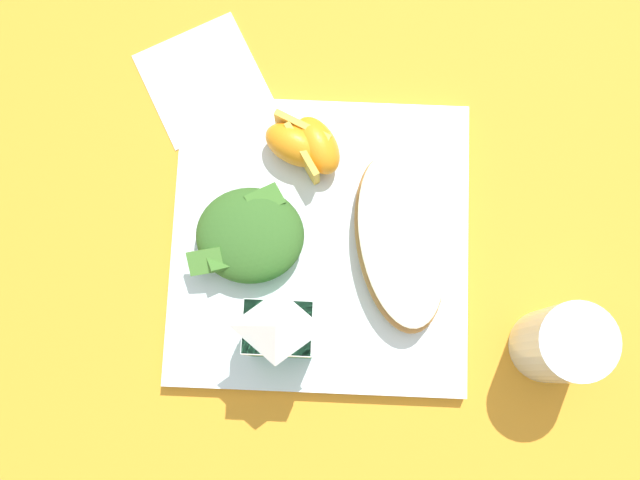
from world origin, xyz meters
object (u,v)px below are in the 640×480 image
white_plate (320,243)px  milk_carton (279,330)px  cheesy_pizza_bread (400,242)px  drinking_clear_cup (561,344)px  green_salad_pile (250,237)px  orange_wedge_middle (296,143)px  paper_napkin (203,80)px  orange_wedge_front (315,146)px

white_plate → milk_carton: (0.03, 0.09, 0.07)m
cheesy_pizza_bread → drinking_clear_cup: bearing=148.3°
cheesy_pizza_bread → green_salad_pile: green_salad_pile is taller
green_salad_pile → milk_carton: size_ratio=0.96×
orange_wedge_middle → paper_napkin: orange_wedge_middle is taller
milk_carton → orange_wedge_middle: 0.18m
green_salad_pile → paper_napkin: (0.06, -0.16, -0.03)m
cheesy_pizza_bread → green_salad_pile: size_ratio=1.72×
cheesy_pizza_bread → orange_wedge_front: orange_wedge_front is taller
green_salad_pile → milk_carton: 0.10m
green_salad_pile → orange_wedge_front: (-0.06, -0.09, -0.00)m
white_plate → paper_napkin: bearing=-52.7°
milk_carton → paper_napkin: size_ratio=1.00×
green_salad_pile → orange_wedge_front: bearing=-122.6°
paper_napkin → drinking_clear_cup: 0.42m
orange_wedge_front → paper_napkin: orange_wedge_front is taller
white_plate → orange_wedge_middle: 0.10m
orange_wedge_middle → drinking_clear_cup: (-0.24, 0.18, 0.01)m
orange_wedge_front → orange_wedge_middle: (0.02, -0.00, 0.00)m
cheesy_pizza_bread → milk_carton: 0.14m
white_plate → green_salad_pile: green_salad_pile is taller
paper_napkin → drinking_clear_cup: size_ratio=1.09×
orange_wedge_middle → drinking_clear_cup: 0.30m
cheesy_pizza_bread → orange_wedge_middle: bearing=-42.1°
white_plate → orange_wedge_front: 0.09m
green_salad_pile → drinking_clear_cup: (-0.28, 0.09, 0.01)m
milk_carton → orange_wedge_front: 0.18m
milk_carton → orange_wedge_middle: size_ratio=1.58×
milk_carton → drinking_clear_cup: 0.25m
orange_wedge_front → paper_napkin: 0.14m
milk_carton → orange_wedge_middle: bearing=-91.6°
white_plate → orange_wedge_middle: (0.03, -0.09, 0.03)m
cheesy_pizza_bread → drinking_clear_cup: size_ratio=1.80×
milk_carton → orange_wedge_front: milk_carton is taller
white_plate → orange_wedge_front: size_ratio=4.00×
white_plate → drinking_clear_cup: (-0.22, 0.09, 0.04)m
white_plate → milk_carton: size_ratio=2.55×
white_plate → orange_wedge_middle: size_ratio=4.03×
white_plate → paper_napkin: (0.12, -0.16, -0.01)m
cheesy_pizza_bread → orange_wedge_front: (0.08, -0.09, 0.00)m
milk_carton → drinking_clear_cup: bearing=179.8°
white_plate → paper_napkin: white_plate is taller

